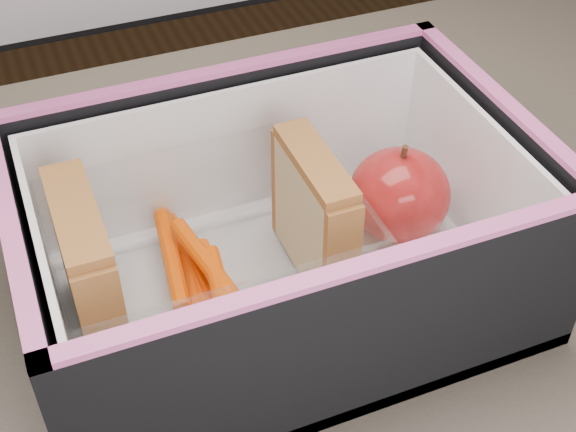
% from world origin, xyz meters
% --- Properties ---
extents(kitchen_table, '(1.20, 0.80, 0.75)m').
position_xyz_m(kitchen_table, '(0.00, 0.00, 0.66)').
color(kitchen_table, brown).
rests_on(kitchen_table, ground).
extents(lunch_bag, '(0.32, 0.30, 0.31)m').
position_xyz_m(lunch_bag, '(-0.04, 0.06, 0.82)').
color(lunch_bag, black).
rests_on(lunch_bag, kitchen_table).
extents(plastic_tub, '(0.19, 0.14, 0.08)m').
position_xyz_m(plastic_tub, '(-0.09, 0.05, 0.80)').
color(plastic_tub, white).
rests_on(plastic_tub, lunch_bag).
extents(sandwich_left, '(0.03, 0.09, 0.10)m').
position_xyz_m(sandwich_left, '(-0.16, 0.05, 0.82)').
color(sandwich_left, tan).
rests_on(sandwich_left, plastic_tub).
extents(sandwich_right, '(0.02, 0.08, 0.09)m').
position_xyz_m(sandwich_right, '(-0.01, 0.05, 0.81)').
color(sandwich_right, tan).
rests_on(sandwich_right, plastic_tub).
extents(carrot_sticks, '(0.04, 0.16, 0.03)m').
position_xyz_m(carrot_sticks, '(-0.09, 0.05, 0.78)').
color(carrot_sticks, '#E23C00').
rests_on(carrot_sticks, plastic_tub).
extents(paper_napkin, '(0.08, 0.09, 0.01)m').
position_xyz_m(paper_napkin, '(0.06, 0.06, 0.77)').
color(paper_napkin, white).
rests_on(paper_napkin, lunch_bag).
extents(red_apple, '(0.08, 0.08, 0.07)m').
position_xyz_m(red_apple, '(0.05, 0.06, 0.80)').
color(red_apple, maroon).
rests_on(red_apple, paper_napkin).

